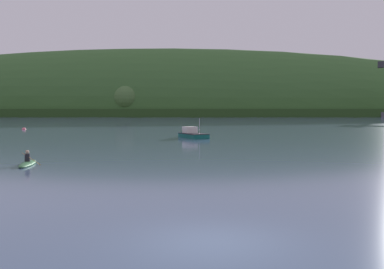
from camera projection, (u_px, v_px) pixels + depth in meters
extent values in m
plane|color=#425675|center=(214.00, 243.00, 11.66)|extent=(1400.00, 1400.00, 0.00)
cube|color=#27431B|center=(168.00, 113.00, 194.75)|extent=(454.27, 80.62, 3.28)
ellipsoid|color=#38602D|center=(160.00, 116.00, 210.05)|extent=(365.16, 85.12, 61.56)
sphere|color=#476B38|center=(126.00, 99.00, 187.18)|extent=(11.58, 11.58, 11.58)
cube|color=#333338|center=(381.00, 65.00, 174.13)|extent=(3.08, 3.37, 2.38)
cube|color=#0F564C|center=(193.00, 137.00, 53.20)|extent=(3.96, 4.98, 0.90)
cone|color=#0F564C|center=(186.00, 136.00, 55.30)|extent=(1.89, 1.49, 1.76)
cube|color=black|center=(193.00, 134.00, 53.17)|extent=(3.99, 5.00, 0.08)
cube|color=silver|center=(190.00, 130.00, 54.08)|extent=(1.93, 1.94, 0.74)
cube|color=#192833|center=(188.00, 129.00, 54.68)|extent=(1.12, 0.66, 0.41)
cylinder|color=#B2B2B7|center=(199.00, 126.00, 51.63)|extent=(0.06, 0.06, 1.79)
ellipsoid|color=#33663D|center=(28.00, 164.00, 27.79)|extent=(1.45, 3.61, 0.30)
cylinder|color=black|center=(27.00, 158.00, 27.77)|extent=(0.38, 0.38, 0.55)
sphere|color=tan|center=(27.00, 152.00, 27.75)|extent=(0.22, 0.22, 0.22)
cylinder|color=olive|center=(33.00, 160.00, 27.72)|extent=(1.23, 0.30, 0.89)
sphere|color=#E06675|center=(24.00, 130.00, 74.05)|extent=(0.67, 0.67, 0.67)
cylinder|color=black|center=(24.00, 127.00, 74.02)|extent=(0.04, 0.04, 0.08)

